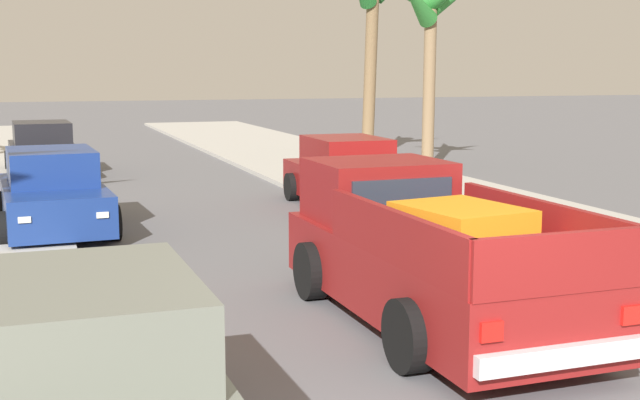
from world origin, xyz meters
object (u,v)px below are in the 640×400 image
Objects in this scene: palm_tree_right_fore at (429,12)px; pickup_truck at (425,254)px; car_left_mid at (89,384)px; car_right_near at (43,151)px; car_right_mid at (347,175)px; car_left_near at (53,194)px.

pickup_truck is at bearing -116.29° from palm_tree_right_fore.
car_right_near is at bearing 89.80° from car_left_mid.
car_right_mid is (6.21, -8.07, 0.00)m from car_right_near.
car_left_mid is (-0.06, -10.26, 0.00)m from car_left_near.
car_right_mid is 8.18m from palm_tree_right_fore.
car_right_near is at bearing 166.51° from palm_tree_right_fore.
pickup_truck is 1.22× the size of car_left_mid.
car_left_near and car_right_mid have the same top height.
palm_tree_right_fore reaches higher than car_left_mid.
car_right_near is (0.00, 8.94, 0.00)m from car_left_near.
car_right_near is at bearing 127.60° from car_right_mid.
car_left_mid and car_right_mid have the same top height.
car_left_near is at bearing -90.03° from car_right_near.
car_right_near is at bearing 103.89° from pickup_truck.
car_left_near is (-4.05, 7.42, -0.09)m from pickup_truck.
pickup_truck reaches higher than car_right_near.
car_left_near is 0.76× the size of palm_tree_right_fore.
pickup_truck is 0.92× the size of palm_tree_right_fore.
car_right_near is (-4.04, 16.36, -0.09)m from pickup_truck.
pickup_truck is at bearing 34.63° from car_left_mid.
palm_tree_right_fore is (10.84, -2.60, 3.94)m from car_right_near.
palm_tree_right_fore is at bearing 49.76° from car_right_mid.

